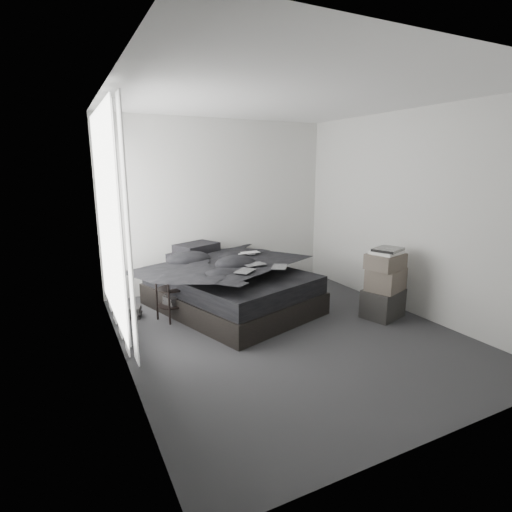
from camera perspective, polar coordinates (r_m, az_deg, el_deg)
name	(u,v)px	position (r m, az deg, el deg)	size (l,w,h in m)	color
floor	(286,332)	(4.78, 4.35, -10.74)	(3.60, 4.20, 0.01)	#303033
ceiling	(291,96)	(4.44, 4.96, 21.77)	(3.60, 4.20, 0.01)	white
wall_back	(219,205)	(6.30, -5.31, 7.24)	(3.60, 0.01, 2.60)	silver
wall_front	(457,262)	(2.87, 26.78, -0.79)	(3.60, 0.01, 2.60)	silver
wall_left	(118,234)	(3.83, -19.17, 2.99)	(0.01, 4.20, 2.60)	silver
wall_right	(407,213)	(5.56, 20.82, 5.73)	(0.01, 4.20, 2.60)	silver
window_left	(108,217)	(4.71, -20.45, 5.23)	(0.02, 2.00, 2.30)	white
curtain_left	(113,223)	(4.72, -19.78, 4.44)	(0.06, 2.12, 2.48)	white
bed	(231,298)	(5.46, -3.56, -6.04)	(1.59, 2.10, 0.29)	black
mattress	(231,280)	(5.39, -3.59, -3.47)	(1.53, 2.04, 0.22)	black
duvet	(233,264)	(5.29, -3.27, -1.14)	(1.55, 1.80, 0.25)	black
pillow_lower	(192,258)	(5.94, -9.11, -0.23)	(0.63, 0.43, 0.14)	black
pillow_upper	(197,248)	(5.93, -8.48, 1.14)	(0.59, 0.41, 0.13)	black
laptop	(249,249)	(5.59, -0.96, 1.06)	(0.34, 0.22, 0.03)	silver
comic_a	(245,265)	(4.72, -1.59, -1.24)	(0.27, 0.17, 0.01)	black
comic_b	(255,258)	(5.03, -0.19, -0.28)	(0.27, 0.17, 0.01)	black
comic_c	(280,260)	(4.92, 3.40, -0.55)	(0.27, 0.17, 0.01)	black
side_stand	(171,296)	(5.14, -12.05, -5.63)	(0.33, 0.33, 0.61)	black
papers	(171,272)	(5.05, -12.07, -2.28)	(0.24, 0.17, 0.01)	white
floor_books	(135,312)	(5.40, -16.91, -7.64)	(0.14, 0.20, 0.14)	black
box_lower	(383,303)	(5.40, 17.65, -6.44)	(0.49, 0.38, 0.36)	black
box_mid	(386,279)	(5.31, 18.04, -3.17)	(0.46, 0.36, 0.28)	#564D44
box_upper	(385,261)	(5.24, 18.00, -0.72)	(0.44, 0.35, 0.19)	#564D44
art_book_white	(387,252)	(5.22, 18.15, 0.52)	(0.37, 0.30, 0.04)	silver
art_book_snake	(388,249)	(5.22, 18.33, 0.90)	(0.36, 0.29, 0.03)	silver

